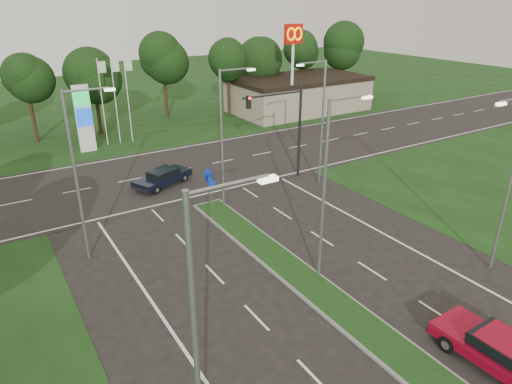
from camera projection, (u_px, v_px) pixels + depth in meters
ground at (400, 357)px, 17.79m from camera, size 160.00×160.00×0.00m
verge_far at (80, 103)px, 60.67m from camera, size 160.00×50.00×0.02m
cross_road at (168, 173)px, 36.50m from camera, size 160.00×12.00×0.02m
median_kerb at (333, 302)px, 20.89m from camera, size 2.00×26.00×0.12m
commercial_building at (298, 94)px, 55.79m from camera, size 16.00×9.00×4.00m
streetlight_median_near at (328, 183)px, 20.96m from camera, size 2.53×0.22×9.00m
streetlight_median_far at (224, 133)px, 28.75m from camera, size 2.53×0.22×9.00m
streetlight_left_near at (202, 328)px, 11.75m from camera, size 2.53×0.22×9.00m
streetlight_left_far at (79, 169)px, 22.66m from camera, size 2.53×0.22×9.00m
streetlight_right_far at (321, 117)px, 32.55m from camera, size 2.53×0.22×9.00m
streetlight_right_near at (509, 177)px, 21.64m from camera, size 2.53×0.22×9.00m
traffic_signal at (286, 120)px, 33.49m from camera, size 5.10×0.42×7.00m
median_signs at (209, 183)px, 29.90m from camera, size 1.16×1.76×2.38m
gas_pylon at (86, 116)px, 40.45m from camera, size 5.80×1.26×8.00m
mcdonalds_sign at (293, 48)px, 48.34m from camera, size 2.20×0.47×10.40m
treeline_far at (104, 63)px, 46.28m from camera, size 6.00×6.00×9.90m
red_sedan at (501, 352)px, 17.06m from camera, size 2.17×4.98×1.36m
navy_sedan at (162, 177)px, 33.83m from camera, size 4.81×3.42×1.22m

